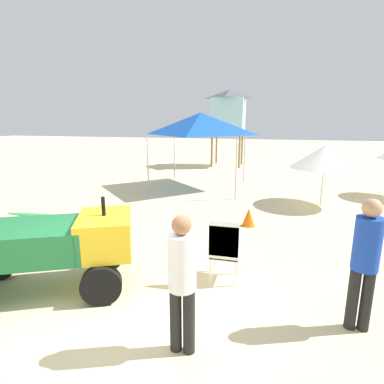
{
  "coord_description": "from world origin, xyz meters",
  "views": [
    {
      "loc": [
        1.98,
        -3.38,
        2.67
      ],
      "look_at": [
        0.34,
        3.07,
        1.11
      ],
      "focal_mm": 28.93,
      "sensor_mm": 36.0,
      "label": 1
    }
  ],
  "objects_px": {
    "popup_canopy": "(201,124)",
    "beach_umbrella_mid": "(325,156)",
    "utility_cart": "(52,244)",
    "lifeguard_near_center": "(182,276)",
    "surfboard_pile": "(48,218)",
    "traffic_cone_near": "(249,217)",
    "lifeguard_near_left": "(365,257)",
    "lifeguard_tower": "(228,111)",
    "stacked_plastic_chairs": "(225,245)"
  },
  "relations": [
    {
      "from": "beach_umbrella_mid",
      "to": "traffic_cone_near",
      "type": "bearing_deg",
      "value": -129.06
    },
    {
      "from": "lifeguard_near_left",
      "to": "traffic_cone_near",
      "type": "xyz_separation_m",
      "value": [
        -1.67,
        3.71,
        -0.78
      ]
    },
    {
      "from": "surfboard_pile",
      "to": "traffic_cone_near",
      "type": "bearing_deg",
      "value": 11.89
    },
    {
      "from": "stacked_plastic_chairs",
      "to": "traffic_cone_near",
      "type": "xyz_separation_m",
      "value": [
        0.19,
        2.92,
        -0.42
      ]
    },
    {
      "from": "stacked_plastic_chairs",
      "to": "traffic_cone_near",
      "type": "distance_m",
      "value": 2.96
    },
    {
      "from": "stacked_plastic_chairs",
      "to": "popup_canopy",
      "type": "xyz_separation_m",
      "value": [
        -2.02,
        7.12,
        1.86
      ]
    },
    {
      "from": "surfboard_pile",
      "to": "beach_umbrella_mid",
      "type": "relative_size",
      "value": 1.24
    },
    {
      "from": "lifeguard_near_left",
      "to": "popup_canopy",
      "type": "relative_size",
      "value": 0.55
    },
    {
      "from": "surfboard_pile",
      "to": "lifeguard_near_left",
      "type": "bearing_deg",
      "value": -21.13
    },
    {
      "from": "lifeguard_tower",
      "to": "beach_umbrella_mid",
      "type": "height_order",
      "value": "lifeguard_tower"
    },
    {
      "from": "stacked_plastic_chairs",
      "to": "beach_umbrella_mid",
      "type": "bearing_deg",
      "value": 67.46
    },
    {
      "from": "popup_canopy",
      "to": "lifeguard_tower",
      "type": "bearing_deg",
      "value": 88.19
    },
    {
      "from": "surfboard_pile",
      "to": "lifeguard_near_center",
      "type": "height_order",
      "value": "lifeguard_near_center"
    },
    {
      "from": "stacked_plastic_chairs",
      "to": "beach_umbrella_mid",
      "type": "height_order",
      "value": "beach_umbrella_mid"
    },
    {
      "from": "popup_canopy",
      "to": "lifeguard_tower",
      "type": "xyz_separation_m",
      "value": [
        0.2,
        6.24,
        0.65
      ]
    },
    {
      "from": "beach_umbrella_mid",
      "to": "stacked_plastic_chairs",
      "type": "bearing_deg",
      "value": -112.54
    },
    {
      "from": "lifeguard_near_left",
      "to": "beach_umbrella_mid",
      "type": "height_order",
      "value": "beach_umbrella_mid"
    },
    {
      "from": "utility_cart",
      "to": "stacked_plastic_chairs",
      "type": "relative_size",
      "value": 2.54
    },
    {
      "from": "surfboard_pile",
      "to": "lifeguard_near_center",
      "type": "xyz_separation_m",
      "value": [
        4.71,
        -3.57,
        0.84
      ]
    },
    {
      "from": "stacked_plastic_chairs",
      "to": "beach_umbrella_mid",
      "type": "xyz_separation_m",
      "value": [
        2.28,
        5.49,
        0.9
      ]
    },
    {
      "from": "stacked_plastic_chairs",
      "to": "lifeguard_near_left",
      "type": "xyz_separation_m",
      "value": [
        1.86,
        -0.79,
        0.36
      ]
    },
    {
      "from": "lifeguard_near_center",
      "to": "lifeguard_near_left",
      "type": "bearing_deg",
      "value": 24.23
    },
    {
      "from": "lifeguard_tower",
      "to": "beach_umbrella_mid",
      "type": "distance_m",
      "value": 9.01
    },
    {
      "from": "stacked_plastic_chairs",
      "to": "lifeguard_near_left",
      "type": "height_order",
      "value": "lifeguard_near_left"
    },
    {
      "from": "lifeguard_near_center",
      "to": "lifeguard_tower",
      "type": "xyz_separation_m",
      "value": [
        -1.6,
        15.08,
        2.19
      ]
    },
    {
      "from": "surfboard_pile",
      "to": "popup_canopy",
      "type": "bearing_deg",
      "value": 61.05
    },
    {
      "from": "stacked_plastic_chairs",
      "to": "lifeguard_tower",
      "type": "relative_size",
      "value": 0.26
    },
    {
      "from": "surfboard_pile",
      "to": "lifeguard_near_left",
      "type": "height_order",
      "value": "lifeguard_near_left"
    },
    {
      "from": "lifeguard_tower",
      "to": "traffic_cone_near",
      "type": "bearing_deg",
      "value": -79.03
    },
    {
      "from": "utility_cart",
      "to": "traffic_cone_near",
      "type": "bearing_deg",
      "value": 54.37
    },
    {
      "from": "surfboard_pile",
      "to": "traffic_cone_near",
      "type": "relative_size",
      "value": 5.49
    },
    {
      "from": "utility_cart",
      "to": "popup_canopy",
      "type": "height_order",
      "value": "popup_canopy"
    },
    {
      "from": "popup_canopy",
      "to": "beach_umbrella_mid",
      "type": "distance_m",
      "value": 4.7
    },
    {
      "from": "utility_cart",
      "to": "surfboard_pile",
      "type": "distance_m",
      "value": 3.71
    },
    {
      "from": "utility_cart",
      "to": "traffic_cone_near",
      "type": "relative_size",
      "value": 5.95
    },
    {
      "from": "stacked_plastic_chairs",
      "to": "lifeguard_tower",
      "type": "distance_m",
      "value": 13.71
    },
    {
      "from": "utility_cart",
      "to": "lifeguard_near_center",
      "type": "relative_size",
      "value": 1.67
    },
    {
      "from": "stacked_plastic_chairs",
      "to": "traffic_cone_near",
      "type": "relative_size",
      "value": 2.35
    },
    {
      "from": "lifeguard_near_left",
      "to": "lifeguard_near_center",
      "type": "height_order",
      "value": "lifeguard_near_left"
    },
    {
      "from": "stacked_plastic_chairs",
      "to": "lifeguard_near_left",
      "type": "distance_m",
      "value": 2.06
    },
    {
      "from": "lifeguard_near_center",
      "to": "popup_canopy",
      "type": "distance_m",
      "value": 9.16
    },
    {
      "from": "traffic_cone_near",
      "to": "beach_umbrella_mid",
      "type": "bearing_deg",
      "value": 50.94
    },
    {
      "from": "lifeguard_near_left",
      "to": "lifeguard_tower",
      "type": "height_order",
      "value": "lifeguard_tower"
    },
    {
      "from": "lifeguard_near_center",
      "to": "beach_umbrella_mid",
      "type": "xyz_separation_m",
      "value": [
        2.51,
        7.22,
        0.59
      ]
    },
    {
      "from": "lifeguard_near_center",
      "to": "traffic_cone_near",
      "type": "xyz_separation_m",
      "value": [
        0.42,
        4.65,
        -0.73
      ]
    },
    {
      "from": "lifeguard_near_center",
      "to": "beach_umbrella_mid",
      "type": "bearing_deg",
      "value": 70.84
    },
    {
      "from": "lifeguard_near_left",
      "to": "lifeguard_tower",
      "type": "distance_m",
      "value": 14.77
    },
    {
      "from": "utility_cart",
      "to": "surfboard_pile",
      "type": "xyz_separation_m",
      "value": [
        -2.37,
        2.77,
        -0.66
      ]
    },
    {
      "from": "popup_canopy",
      "to": "traffic_cone_near",
      "type": "height_order",
      "value": "popup_canopy"
    },
    {
      "from": "utility_cart",
      "to": "lifeguard_near_center",
      "type": "distance_m",
      "value": 2.48
    }
  ]
}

